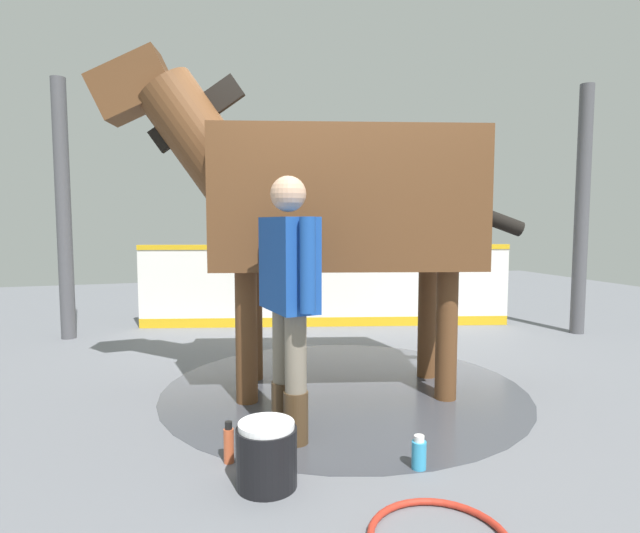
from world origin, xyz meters
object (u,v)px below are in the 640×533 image
object	(u,v)px
horse	(329,199)
bottle_spray	(229,444)
handler	(289,290)
bottle_shampoo	(419,454)
wash_bucket	(267,455)

from	to	relation	value
horse	bottle_spray	distance (m)	1.97
handler	bottle_shampoo	world-z (taller)	handler
wash_bucket	bottle_shampoo	xyz separation A→B (m)	(0.82, -0.06, -0.08)
horse	bottle_shampoo	distance (m)	2.01
wash_bucket	bottle_shampoo	world-z (taller)	wash_bucket
horse	bottle_shampoo	world-z (taller)	horse
handler	bottle_shampoo	size ratio (longest dim) A/B	8.64
handler	bottle_shampoo	distance (m)	1.18
wash_bucket	bottle_shampoo	size ratio (longest dim) A/B	1.78
bottle_shampoo	bottle_spray	world-z (taller)	bottle_spray
wash_bucket	bottle_shampoo	bearing A→B (deg)	-4.22
bottle_shampoo	wash_bucket	bearing A→B (deg)	175.78
handler	wash_bucket	bearing A→B (deg)	-123.11
bottle_shampoo	bottle_spray	size ratio (longest dim) A/B	0.80
wash_bucket	bottle_spray	size ratio (longest dim) A/B	1.42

